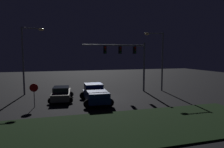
% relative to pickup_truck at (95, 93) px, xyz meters
% --- Properties ---
extents(ground_plane, '(80.00, 80.00, 0.00)m').
position_rel_pickup_truck_xyz_m(ground_plane, '(1.37, 1.86, -1.00)').
color(ground_plane, black).
extents(grass_median, '(20.01, 6.91, 0.10)m').
position_rel_pickup_truck_xyz_m(grass_median, '(1.37, -7.55, -0.95)').
color(grass_median, black).
rests_on(grass_median, ground_plane).
extents(pickup_truck, '(2.98, 5.46, 1.80)m').
position_rel_pickup_truck_xyz_m(pickup_truck, '(0.00, 0.00, 0.00)').
color(pickup_truck, navy).
rests_on(pickup_truck, ground_plane).
extents(car_sedan, '(2.78, 4.56, 1.51)m').
position_rel_pickup_truck_xyz_m(car_sedan, '(-3.31, 1.85, -0.26)').
color(car_sedan, '#514C47').
rests_on(car_sedan, ground_plane).
extents(traffic_signal_gantry, '(8.32, 0.56, 6.50)m').
position_rel_pickup_truck_xyz_m(traffic_signal_gantry, '(5.13, 4.45, 3.90)').
color(traffic_signal_gantry, slate).
rests_on(traffic_signal_gantry, ground_plane).
extents(street_lamp_left, '(2.65, 0.44, 8.23)m').
position_rel_pickup_truck_xyz_m(street_lamp_left, '(-7.07, 6.23, 4.18)').
color(street_lamp_left, slate).
rests_on(street_lamp_left, ground_plane).
extents(street_lamp_right, '(2.83, 0.44, 7.86)m').
position_rel_pickup_truck_xyz_m(street_lamp_right, '(9.50, 4.09, 3.99)').
color(street_lamp_right, slate).
rests_on(street_lamp_right, ground_plane).
extents(stop_sign, '(0.76, 0.08, 2.23)m').
position_rel_pickup_truck_xyz_m(stop_sign, '(-5.82, -0.37, 0.56)').
color(stop_sign, slate).
rests_on(stop_sign, ground_plane).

